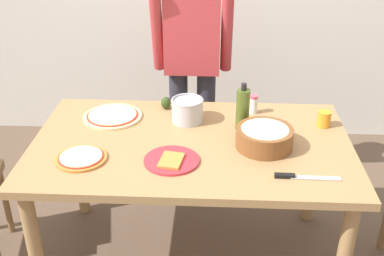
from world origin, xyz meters
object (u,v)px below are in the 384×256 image
(pizza_cooked_on_tray, at_px, (81,158))
(popcorn_bowl, at_px, (265,136))
(dining_table, at_px, (191,157))
(pizza_raw_on_board, at_px, (113,116))
(avocado, at_px, (166,103))
(salt_shaker, at_px, (254,104))
(olive_oil_bottle, at_px, (243,109))
(chef_knife, at_px, (299,177))
(cup_orange, at_px, (324,119))
(steel_pot, at_px, (187,110))
(person_cook, at_px, (192,57))
(plate_with_slice, at_px, (172,160))

(pizza_cooked_on_tray, height_order, popcorn_bowl, popcorn_bowl)
(dining_table, distance_m, pizza_raw_on_board, 0.52)
(avocado, bearing_deg, salt_shaker, -3.65)
(popcorn_bowl, relative_size, olive_oil_bottle, 1.09)
(popcorn_bowl, xyz_separation_m, chef_knife, (0.13, -0.27, -0.05))
(avocado, bearing_deg, pizza_cooked_on_tray, -120.72)
(olive_oil_bottle, height_order, salt_shaker, olive_oil_bottle)
(pizza_raw_on_board, distance_m, pizza_cooked_on_tray, 0.45)
(salt_shaker, bearing_deg, pizza_raw_on_board, -172.80)
(pizza_raw_on_board, relative_size, cup_orange, 3.78)
(salt_shaker, bearing_deg, steel_pot, -161.83)
(pizza_cooked_on_tray, distance_m, avocado, 0.67)
(pizza_raw_on_board, height_order, cup_orange, cup_orange)
(dining_table, bearing_deg, avocado, 113.72)
(popcorn_bowl, bearing_deg, pizza_cooked_on_tray, -169.21)
(person_cook, bearing_deg, pizza_raw_on_board, -129.13)
(pizza_raw_on_board, bearing_deg, cup_orange, -2.26)
(pizza_raw_on_board, xyz_separation_m, popcorn_bowl, (0.81, -0.28, 0.05))
(person_cook, xyz_separation_m, steel_pot, (0.00, -0.53, -0.11))
(popcorn_bowl, xyz_separation_m, olive_oil_bottle, (-0.10, 0.19, 0.05))
(salt_shaker, bearing_deg, person_cook, 131.59)
(popcorn_bowl, bearing_deg, pizza_raw_on_board, 160.71)
(olive_oil_bottle, bearing_deg, pizza_cooked_on_tray, -155.31)
(person_cook, distance_m, olive_oil_bottle, 0.67)
(dining_table, relative_size, pizza_raw_on_board, 4.98)
(popcorn_bowl, bearing_deg, cup_orange, 35.41)
(pizza_raw_on_board, bearing_deg, popcorn_bowl, -19.29)
(pizza_cooked_on_tray, xyz_separation_m, plate_with_slice, (0.43, 0.00, -0.00))
(pizza_raw_on_board, xyz_separation_m, olive_oil_bottle, (0.71, -0.10, 0.10))
(person_cook, bearing_deg, steel_pot, -89.85)
(olive_oil_bottle, xyz_separation_m, steel_pot, (-0.29, 0.07, -0.05))
(pizza_raw_on_board, distance_m, plate_with_slice, 0.58)
(pizza_cooked_on_tray, bearing_deg, person_cook, 63.63)
(olive_oil_bottle, height_order, chef_knife, olive_oil_bottle)
(dining_table, height_order, pizza_raw_on_board, pizza_raw_on_board)
(steel_pot, distance_m, salt_shaker, 0.38)
(avocado, bearing_deg, pizza_raw_on_board, -155.36)
(plate_with_slice, bearing_deg, dining_table, 67.37)
(person_cook, relative_size, popcorn_bowl, 5.79)
(plate_with_slice, distance_m, olive_oil_bottle, 0.50)
(cup_orange, distance_m, avocado, 0.88)
(avocado, bearing_deg, popcorn_bowl, -38.19)
(steel_pot, distance_m, avocado, 0.20)
(pizza_cooked_on_tray, height_order, chef_knife, pizza_cooked_on_tray)
(olive_oil_bottle, height_order, cup_orange, olive_oil_bottle)
(pizza_cooked_on_tray, xyz_separation_m, popcorn_bowl, (0.87, 0.17, 0.05))
(pizza_raw_on_board, xyz_separation_m, salt_shaker, (0.78, 0.10, 0.04))
(pizza_raw_on_board, relative_size, plate_with_slice, 1.23)
(cup_orange, xyz_separation_m, salt_shaker, (-0.36, 0.14, 0.01))
(dining_table, xyz_separation_m, avocado, (-0.17, 0.38, 0.13))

